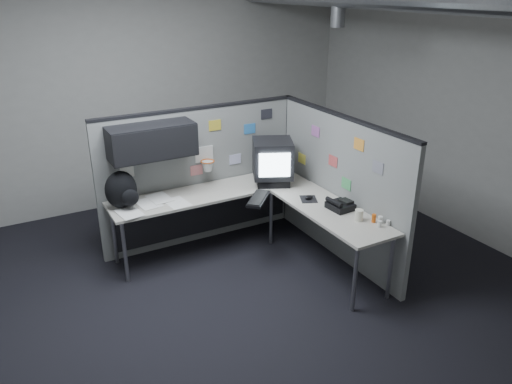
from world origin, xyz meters
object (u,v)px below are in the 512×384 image
monitor (273,161)px  keyboard (258,199)px  desk (242,205)px  phone (340,205)px  backpack (122,190)px

monitor → keyboard: bearing=-156.2°
desk → keyboard: size_ratio=5.29×
monitor → phone: bearing=-96.9°
keyboard → phone: bearing=-45.5°
monitor → backpack: 1.74m
monitor → phone: 1.04m
monitor → backpack: (-1.73, 0.13, -0.07)m
desk → monitor: bearing=20.2°
monitor → keyboard: 0.61m
desk → keyboard: 0.26m
desk → monitor: monitor is taller
desk → phone: size_ratio=8.84×
keyboard → backpack: bearing=157.4°
monitor → keyboard: size_ratio=1.36×
keyboard → phone: size_ratio=1.67×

